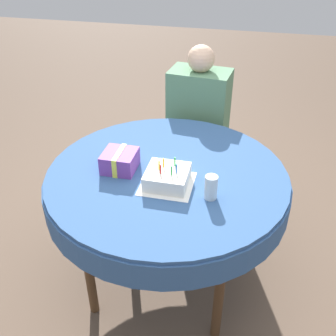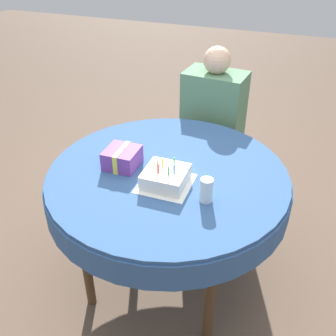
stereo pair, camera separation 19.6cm
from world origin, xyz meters
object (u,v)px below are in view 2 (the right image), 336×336
at_px(birthday_cake, 166,177).
at_px(drinking_glass, 206,190).
at_px(gift_box, 122,158).
at_px(person, 212,117).
at_px(chair, 215,137).

xyz_separation_m(birthday_cake, drinking_glass, (0.22, -0.06, 0.02)).
distance_m(birthday_cake, gift_box, 0.28).
height_order(person, birthday_cake, person).
bearing_deg(person, birthday_cake, -83.87).
bearing_deg(drinking_glass, person, 102.51).
bearing_deg(birthday_cake, drinking_glass, -15.75).
relative_size(birthday_cake, gift_box, 1.17).
bearing_deg(person, drinking_glass, -71.21).
xyz_separation_m(chair, drinking_glass, (0.21, -1.08, 0.32)).
distance_m(chair, birthday_cake, 1.06).
relative_size(chair, person, 0.81).
distance_m(person, drinking_glass, 1.02).
bearing_deg(birthday_cake, gift_box, 164.21).
height_order(chair, birthday_cake, chair).
relative_size(person, birthday_cake, 5.81).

